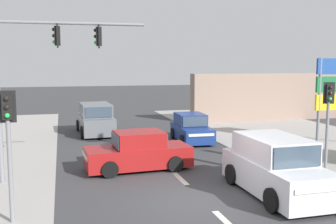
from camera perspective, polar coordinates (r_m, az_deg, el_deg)
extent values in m
plane|color=#3A3A3D|center=(12.51, 5.41, -12.88)|extent=(140.00, 140.00, 0.00)
cube|color=silver|center=(15.22, 1.38, -9.23)|extent=(0.20, 2.40, 0.01)
cube|color=silver|center=(19.92, -2.75, -5.39)|extent=(0.20, 2.40, 0.01)
cylinder|color=slate|center=(14.80, -13.76, 12.40)|extent=(5.20, 0.31, 0.11)
cube|color=black|center=(14.77, -15.77, 10.60)|extent=(0.21, 0.27, 0.68)
cube|color=black|center=(14.77, -15.77, 10.60)|extent=(0.06, 0.44, 0.84)
sphere|color=black|center=(14.80, -16.27, 11.43)|extent=(0.13, 0.13, 0.13)
sphere|color=black|center=(14.78, -16.24, 10.58)|extent=(0.13, 0.13, 0.13)
sphere|color=green|center=(14.76, -16.21, 9.73)|extent=(0.13, 0.13, 0.13)
cube|color=black|center=(14.78, -10.02, 10.74)|extent=(0.21, 0.27, 0.68)
cube|color=black|center=(14.78, -10.02, 10.74)|extent=(0.06, 0.44, 0.84)
sphere|color=black|center=(14.79, -10.51, 11.59)|extent=(0.13, 0.13, 0.13)
sphere|color=black|center=(14.78, -10.49, 10.74)|extent=(0.13, 0.13, 0.13)
sphere|color=green|center=(14.76, -10.47, 9.89)|extent=(0.13, 0.13, 0.13)
cylinder|color=slate|center=(16.65, 22.05, -3.41)|extent=(0.12, 0.12, 2.80)
cube|color=black|center=(16.45, 22.32, 2.57)|extent=(0.29, 0.25, 0.68)
cube|color=black|center=(16.45, 22.32, 2.57)|extent=(0.44, 0.12, 0.84)
sphere|color=black|center=(16.33, 22.54, 3.31)|extent=(0.13, 0.13, 0.13)
sphere|color=black|center=(16.34, 22.50, 2.54)|extent=(0.13, 0.13, 0.13)
sphere|color=green|center=(16.36, 22.47, 1.77)|extent=(0.13, 0.13, 0.13)
cylinder|color=slate|center=(11.30, -21.91, -8.08)|extent=(0.12, 0.12, 2.80)
cube|color=black|center=(11.00, -22.32, 0.72)|extent=(0.27, 0.21, 0.68)
cube|color=black|center=(11.00, -22.32, 0.72)|extent=(0.44, 0.06, 0.84)
sphere|color=black|center=(10.86, -22.41, 1.82)|extent=(0.13, 0.13, 0.13)
sphere|color=black|center=(10.88, -22.36, 0.66)|extent=(0.13, 0.13, 0.13)
sphere|color=green|center=(10.90, -22.31, -0.49)|extent=(0.13, 0.13, 0.13)
cylinder|color=slate|center=(22.23, 21.06, 1.42)|extent=(0.16, 0.16, 4.60)
cube|color=#1E4793|center=(22.67, 23.00, 6.12)|extent=(2.10, 0.14, 0.84)
cube|color=#196B38|center=(22.69, 22.89, 3.72)|extent=(2.10, 0.14, 0.84)
cube|color=yellow|center=(22.75, 22.78, 1.33)|extent=(2.10, 0.14, 0.84)
cube|color=gray|center=(31.09, 14.08, 2.15)|extent=(12.00, 1.00, 3.60)
cube|color=maroon|center=(16.04, -4.37, -6.44)|extent=(4.29, 1.95, 0.80)
cube|color=maroon|center=(15.90, -4.22, -3.94)|extent=(1.99, 1.67, 0.62)
cube|color=#384756|center=(15.69, -7.66, -4.12)|extent=(0.14, 1.44, 0.53)
cube|color=#384756|center=(16.17, -0.88, -3.74)|extent=(0.14, 1.41, 0.50)
cube|color=white|center=(15.63, -11.97, -6.24)|extent=(0.13, 1.44, 0.14)
cylinder|color=black|center=(15.02, -8.42, -8.27)|extent=(0.65, 0.23, 0.64)
cylinder|color=black|center=(16.64, -9.47, -6.80)|extent=(0.65, 0.23, 0.64)
cylinder|color=black|center=(15.67, 1.08, -7.57)|extent=(0.65, 0.23, 0.64)
cylinder|color=black|center=(17.23, -0.84, -6.24)|extent=(0.65, 0.23, 0.64)
cube|color=slate|center=(24.65, -10.49, -1.65)|extent=(2.04, 4.58, 1.00)
cube|color=slate|center=(24.34, -10.47, 0.33)|extent=(1.84, 2.77, 0.76)
cube|color=#384756|center=(25.69, -10.86, 0.66)|extent=(1.58, 0.13, 0.65)
cube|color=#384756|center=(22.99, -10.03, -0.03)|extent=(1.55, 0.13, 0.61)
cube|color=white|center=(26.85, -11.12, -0.49)|extent=(1.56, 0.11, 0.14)
cylinder|color=black|center=(25.96, -12.88, -1.90)|extent=(0.25, 0.73, 0.72)
cylinder|color=black|center=(26.18, -8.87, -1.74)|extent=(0.25, 0.73, 0.72)
cylinder|color=black|center=(23.22, -12.28, -2.90)|extent=(0.25, 0.73, 0.72)
cylinder|color=black|center=(23.46, -7.80, -2.70)|extent=(0.25, 0.73, 0.72)
cube|color=silver|center=(13.43, 15.36, -8.87)|extent=(1.84, 4.50, 1.00)
cube|color=silver|center=(13.39, 15.05, -5.03)|extent=(1.72, 2.70, 0.76)
cube|color=#384756|center=(12.26, 18.29, -6.23)|extent=(1.58, 0.06, 0.65)
cube|color=#384756|center=(14.56, 12.33, -4.01)|extent=(1.55, 0.06, 0.61)
cube|color=white|center=(11.56, 21.22, -10.51)|extent=(1.56, 0.04, 0.14)
cylinder|color=black|center=(12.90, 22.13, -11.06)|extent=(0.22, 0.72, 0.72)
cylinder|color=black|center=(11.91, 14.91, -12.27)|extent=(0.22, 0.72, 0.72)
cylinder|color=black|center=(15.11, 15.65, -8.21)|extent=(0.22, 0.72, 0.72)
cylinder|color=black|center=(14.28, 9.22, -8.92)|extent=(0.22, 0.72, 0.72)
cube|color=navy|center=(21.82, 3.45, -2.97)|extent=(1.77, 3.67, 0.76)
cube|color=navy|center=(22.00, 3.25, -1.05)|extent=(1.57, 1.97, 0.64)
cube|color=#384756|center=(21.07, 3.96, -1.40)|extent=(1.36, 0.13, 0.54)
cube|color=#384756|center=(22.92, 2.59, -0.73)|extent=(1.33, 0.12, 0.51)
cube|color=white|center=(20.07, 4.88, -3.35)|extent=(1.36, 0.11, 0.14)
cylinder|color=black|center=(21.04, 6.38, -3.95)|extent=(0.21, 0.61, 0.60)
cylinder|color=black|center=(20.59, 2.15, -4.15)|extent=(0.21, 0.61, 0.60)
cylinder|color=black|center=(23.13, 4.59, -2.95)|extent=(0.21, 0.61, 0.60)
cylinder|color=black|center=(22.72, 0.73, -3.11)|extent=(0.21, 0.61, 0.60)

